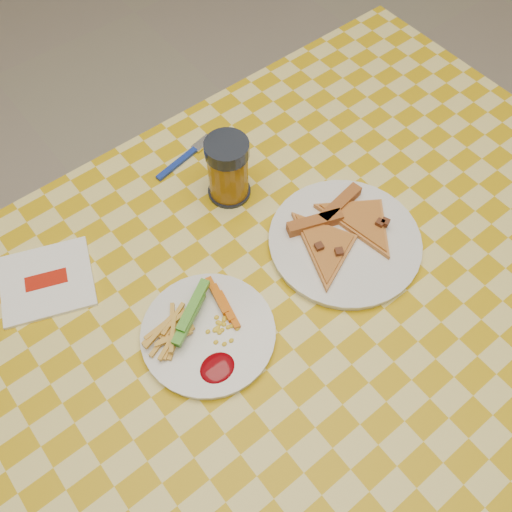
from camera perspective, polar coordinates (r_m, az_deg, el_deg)
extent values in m
plane|color=#BEAD99|center=(1.60, 1.96, -16.92)|extent=(8.00, 8.00, 0.00)
cylinder|color=white|center=(1.59, 9.67, 8.44)|extent=(0.06, 0.06, 0.71)
cube|color=#50311B|center=(0.92, 3.28, -4.92)|extent=(1.20, 0.80, 0.04)
cylinder|color=silver|center=(0.86, -4.78, -7.83)|extent=(0.22, 0.22, 0.01)
cylinder|color=silver|center=(0.95, 8.84, 1.36)|extent=(0.29, 0.29, 0.01)
cube|color=#1A6910|center=(0.84, -6.51, -5.59)|extent=(0.09, 0.07, 0.02)
cube|color=#D25D09|center=(0.87, -3.36, -4.69)|extent=(0.06, 0.07, 0.01)
ellipsoid|color=#700208|center=(0.83, -3.89, -11.12)|extent=(0.05, 0.05, 0.01)
cube|color=#A25F24|center=(0.94, 5.90, 3.27)|extent=(0.09, 0.05, 0.02)
cube|color=#A25F24|center=(0.97, 8.38, 5.07)|extent=(0.10, 0.03, 0.02)
cylinder|color=black|center=(1.00, -2.68, 6.51)|extent=(0.08, 0.08, 0.01)
cylinder|color=#80510E|center=(0.97, -2.79, 8.21)|extent=(0.07, 0.07, 0.10)
cylinder|color=black|center=(0.92, -2.95, 10.62)|extent=(0.07, 0.07, 0.02)
cube|color=white|center=(0.96, -20.19, -2.36)|extent=(0.18, 0.17, 0.01)
cube|color=#B1170A|center=(0.96, -20.26, -2.25)|extent=(0.07, 0.05, 0.00)
cube|color=navy|center=(1.05, -7.91, 9.14)|extent=(0.10, 0.03, 0.01)
cube|color=white|center=(1.08, -5.37, 11.18)|extent=(0.05, 0.03, 0.00)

